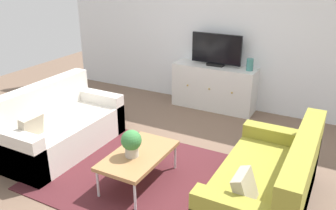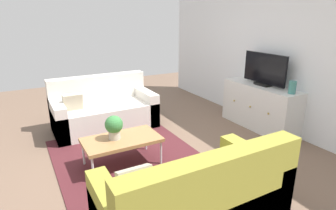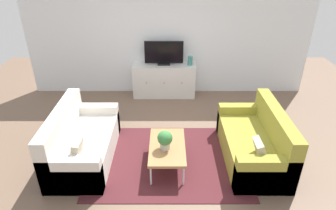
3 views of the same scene
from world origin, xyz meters
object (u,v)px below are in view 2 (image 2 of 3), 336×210
(glass_vase, at_px, (292,87))
(couch_right_side, at_px, (196,203))
(tv_console, at_px, (260,107))
(flat_screen_tv, at_px, (264,70))
(potted_plant, at_px, (114,126))
(couch_left_side, at_px, (103,111))
(coffee_table, at_px, (122,140))

(glass_vase, bearing_deg, couch_right_side, -68.27)
(tv_console, relative_size, glass_vase, 7.20)
(tv_console, distance_m, flat_screen_tv, 0.65)
(couch_right_side, xyz_separation_m, potted_plant, (-1.49, -0.25, 0.26))
(couch_left_side, bearing_deg, potted_plant, -10.31)
(flat_screen_tv, distance_m, glass_vase, 0.61)
(tv_console, height_order, glass_vase, glass_vase)
(couch_left_side, xyz_separation_m, potted_plant, (1.39, -0.25, 0.26))
(tv_console, distance_m, glass_vase, 0.76)
(couch_right_side, height_order, potted_plant, couch_right_side)
(potted_plant, bearing_deg, couch_right_side, 9.61)
(couch_right_side, height_order, flat_screen_tv, flat_screen_tv)
(couch_right_side, relative_size, glass_vase, 8.63)
(tv_console, height_order, flat_screen_tv, flat_screen_tv)
(couch_left_side, relative_size, couch_right_side, 1.00)
(couch_left_side, xyz_separation_m, tv_console, (1.34, 2.37, 0.09))
(potted_plant, height_order, flat_screen_tv, flat_screen_tv)
(couch_left_side, distance_m, glass_vase, 3.11)
(coffee_table, bearing_deg, tv_console, 91.78)
(potted_plant, xyz_separation_m, glass_vase, (0.54, 2.63, 0.30))
(flat_screen_tv, bearing_deg, potted_plant, -89.01)
(couch_left_side, xyz_separation_m, flat_screen_tv, (1.34, 2.39, 0.73))
(coffee_table, height_order, potted_plant, potted_plant)
(couch_left_side, xyz_separation_m, couch_right_side, (2.87, 0.00, 0.00))
(coffee_table, relative_size, potted_plant, 3.15)
(couch_left_side, relative_size, tv_console, 1.20)
(flat_screen_tv, bearing_deg, glass_vase, -1.95)
(potted_plant, relative_size, tv_console, 0.22)
(potted_plant, bearing_deg, flat_screen_tv, 90.99)
(couch_right_side, distance_m, glass_vase, 2.62)
(tv_console, bearing_deg, flat_screen_tv, 90.00)
(glass_vase, bearing_deg, potted_plant, -101.67)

